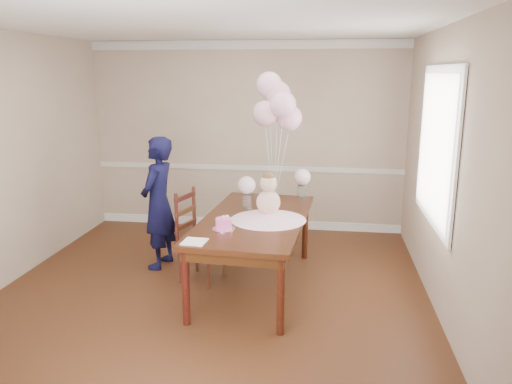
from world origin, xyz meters
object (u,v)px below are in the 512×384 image
at_px(dining_chair_seat, 202,242).
at_px(woman, 158,203).
at_px(birthday_cake, 224,223).
at_px(dining_table_top, 255,220).

bearing_deg(dining_chair_seat, woman, 166.90).
distance_m(birthday_cake, dining_chair_seat, 0.76).
bearing_deg(woman, birthday_cake, 54.58).
height_order(dining_table_top, woman, woman).
bearing_deg(dining_chair_seat, dining_table_top, 7.75).
relative_size(birthday_cake, dining_chair_seat, 0.36).
distance_m(dining_table_top, dining_chair_seat, 0.68).
xyz_separation_m(birthday_cake, woman, (-0.96, 0.88, -0.06)).
height_order(dining_chair_seat, woman, woman).
distance_m(dining_table_top, birthday_cake, 0.52).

